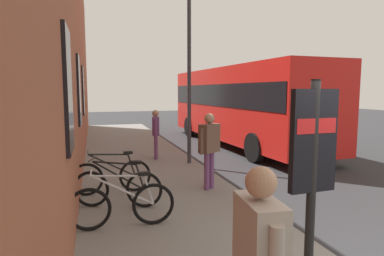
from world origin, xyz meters
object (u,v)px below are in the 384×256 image
at_px(city_bus, 240,102).
at_px(bicycle_mid_rack, 122,205).
at_px(bicycle_by_door, 118,188).
at_px(street_lamp, 189,57).
at_px(bicycle_nearest_sign, 112,176).
at_px(pedestrian_crossing_street, 209,143).
at_px(pedestrian_near_bus, 156,129).
at_px(transit_info_sign, 313,155).

bearing_deg(city_bus, bicycle_mid_rack, 143.52).
height_order(bicycle_by_door, street_lamp, street_lamp).
distance_m(bicycle_nearest_sign, city_bus, 8.38).
height_order(bicycle_by_door, city_bus, city_bus).
height_order(city_bus, pedestrian_crossing_street, city_bus).
relative_size(bicycle_mid_rack, city_bus, 0.17).
xyz_separation_m(bicycle_by_door, city_bus, (6.78, -5.76, 1.41)).
height_order(bicycle_mid_rack, bicycle_by_door, same).
distance_m(bicycle_by_door, pedestrian_crossing_street, 2.32).
height_order(bicycle_mid_rack, pedestrian_near_bus, pedestrian_near_bus).
distance_m(transit_info_sign, pedestrian_crossing_street, 4.14).
relative_size(city_bus, street_lamp, 1.88).
bearing_deg(bicycle_mid_rack, bicycle_by_door, 0.05).
relative_size(transit_info_sign, pedestrian_crossing_street, 1.36).
relative_size(pedestrian_crossing_street, street_lamp, 0.31).
relative_size(bicycle_by_door, city_bus, 0.16).
xyz_separation_m(bicycle_mid_rack, transit_info_sign, (-2.47, -1.81, 1.21)).
bearing_deg(bicycle_by_door, city_bus, -40.34).
bearing_deg(bicycle_by_door, bicycle_nearest_sign, 4.04).
relative_size(transit_info_sign, city_bus, 0.23).
bearing_deg(city_bus, pedestrian_near_bus, 119.97).
relative_size(bicycle_by_door, bicycle_nearest_sign, 0.96).
bearing_deg(bicycle_by_door, pedestrian_near_bus, -19.71).
xyz_separation_m(bicycle_mid_rack, pedestrian_crossing_street, (1.63, -2.12, 0.69)).
bearing_deg(bicycle_mid_rack, pedestrian_near_bus, -16.22).
xyz_separation_m(pedestrian_crossing_street, street_lamp, (2.81, -0.34, 2.23)).
distance_m(bicycle_mid_rack, bicycle_by_door, 1.01).
bearing_deg(bicycle_nearest_sign, bicycle_by_door, -175.96).
height_order(transit_info_sign, city_bus, city_bus).
bearing_deg(pedestrian_near_bus, bicycle_nearest_sign, 154.59).
bearing_deg(bicycle_by_door, transit_info_sign, -152.47).
relative_size(bicycle_mid_rack, street_lamp, 0.31).
distance_m(bicycle_by_door, street_lamp, 5.14).
xyz_separation_m(bicycle_by_door, bicycle_nearest_sign, (0.93, 0.07, 0.00)).
xyz_separation_m(bicycle_by_door, pedestrian_near_bus, (4.36, -1.56, 0.61)).
distance_m(bicycle_mid_rack, pedestrian_near_bus, 5.63).
bearing_deg(pedestrian_near_bus, bicycle_mid_rack, 163.78).
xyz_separation_m(bicycle_nearest_sign, pedestrian_near_bus, (3.43, -1.63, 0.61)).
distance_m(city_bus, pedestrian_near_bus, 4.91).
bearing_deg(pedestrian_crossing_street, transit_info_sign, 175.70).
xyz_separation_m(bicycle_by_door, transit_info_sign, (-3.48, -1.81, 1.21)).
xyz_separation_m(pedestrian_crossing_street, pedestrian_near_bus, (3.74, 0.56, -0.08)).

